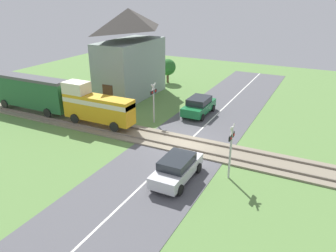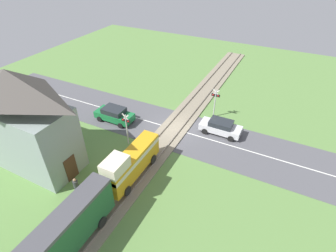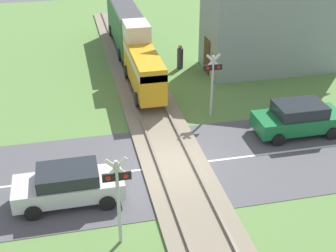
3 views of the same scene
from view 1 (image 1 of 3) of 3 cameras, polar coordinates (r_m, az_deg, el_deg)
The scene contains 11 objects.
ground_plane at distance 22.88m, azimuth 2.93°, elevation -3.34°, with size 60.00×60.00×0.00m, color #5B8442.
road_surface at distance 22.88m, azimuth 2.93°, elevation -3.32°, with size 48.00×6.40×0.02m.
track_bed at distance 22.85m, azimuth 2.93°, elevation -3.19°, with size 2.80×48.00×0.24m.
train at distance 28.66m, azimuth -19.05°, elevation 4.83°, with size 1.58×14.43×3.18m.
car_near_crossing at distance 18.51m, azimuth 1.55°, elevation -7.33°, with size 3.98×1.79×1.42m.
car_far_side at distance 28.40m, azimuth 5.41°, elevation 3.56°, with size 4.07×1.90×1.53m.
crossing_signal_west_approach at distance 18.40m, azimuth 10.91°, elevation -3.22°, with size 0.90×0.18×3.29m.
crossing_signal_east_approach at distance 26.11m, azimuth -2.52°, elevation 4.93°, with size 0.90×0.18×3.29m.
station_building at distance 32.94m, azimuth -6.63°, elevation 12.18°, with size 8.46×4.02×8.50m.
pedestrian_by_station at distance 30.25m, azimuth -13.49°, elevation 3.99°, with size 0.37×0.37×1.51m.
tree_by_station at distance 38.42m, azimuth -0.06°, elevation 10.21°, with size 1.87×1.87×2.75m.
Camera 1 is at (-18.90, -8.23, 9.94)m, focal length 35.00 mm.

